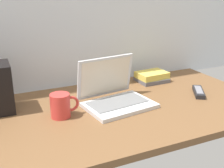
% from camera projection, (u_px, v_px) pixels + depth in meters
% --- Properties ---
extents(desk, '(1.60, 0.76, 0.03)m').
position_uv_depth(desk, '(104.00, 113.00, 1.33)').
color(desk, brown).
rests_on(desk, ground).
extents(laptop, '(0.34, 0.29, 0.22)m').
position_uv_depth(laptop, '(114.00, 95.00, 1.38)').
color(laptop, silver).
rests_on(laptop, desk).
extents(coffee_mug, '(0.13, 0.09, 0.10)m').
position_uv_depth(coffee_mug, '(61.00, 105.00, 1.24)').
color(coffee_mug, red).
rests_on(coffee_mug, desk).
extents(remote_control_near, '(0.13, 0.16, 0.02)m').
position_uv_depth(remote_control_near, '(199.00, 92.00, 1.51)').
color(remote_control_near, black).
rests_on(remote_control_near, desk).
extents(book_stack, '(0.18, 0.14, 0.06)m').
position_uv_depth(book_stack, '(152.00, 77.00, 1.70)').
color(book_stack, '#595960').
rests_on(book_stack, desk).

